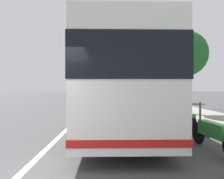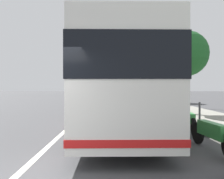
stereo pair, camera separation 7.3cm
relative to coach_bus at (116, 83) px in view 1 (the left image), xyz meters
The scene contains 11 objects.
sidewalk_curb 5.81m from the coach_bus, 62.51° to the right, with size 110.00×3.60×0.14m, color gray.
lane_divider_line 3.79m from the coach_bus, 38.98° to the left, with size 110.00×0.16×0.01m, color silver.
coach_bus is the anchor object (origin of this frame).
motorcycle_mid_row 5.38m from the coach_bus, 151.37° to the right, with size 2.29×0.36×1.28m.
motorcycle_by_tree 3.65m from the coach_bus, 124.50° to the right, with size 2.17×0.36×1.27m.
motorcycle_nearest_curb 3.30m from the coach_bus, 67.74° to the right, with size 2.00×0.70×1.25m.
car_far_distant 18.33m from the coach_bus, ahead, with size 4.03×2.06×1.58m.
car_behind_bus 41.33m from the coach_bus, ahead, with size 4.20×2.20×1.48m.
roadside_tree_mid_block 5.71m from the coach_bus, 52.44° to the right, with size 2.79×2.79×5.19m.
roadside_tree_far_block 17.96m from the coach_bus, 17.45° to the right, with size 3.53×3.53×6.00m.
utility_pole 12.24m from the coach_bus, 25.62° to the right, with size 0.22×0.22×6.64m, color slate.
Camera 1 is at (-3.28, -1.76, 1.70)m, focal length 36.91 mm.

